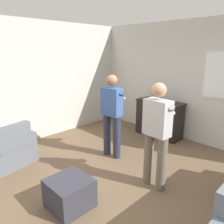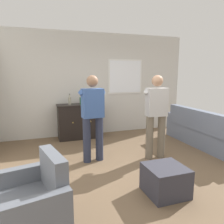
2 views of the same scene
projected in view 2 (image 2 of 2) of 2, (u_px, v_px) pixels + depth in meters
name	position (u px, v px, depth m)	size (l,w,h in m)	color
ground	(138.00, 170.00, 3.93)	(10.40, 10.40, 0.00)	brown
wall_back_with_window	(99.00, 84.00, 6.16)	(5.20, 0.15, 2.80)	beige
couch	(204.00, 133.00, 5.10)	(0.57, 2.39, 0.89)	slate
armchair	(34.00, 205.00, 2.39)	(0.82, 1.00, 0.85)	slate
sideboard_cabinet	(80.00, 121.00, 5.79)	(1.18, 0.49, 0.91)	black
bottle_wine_green	(70.00, 101.00, 5.61)	(0.07, 0.07, 0.28)	gray
bottle_liquor_amber	(81.00, 101.00, 5.65)	(0.08, 0.08, 0.26)	#1E4C23
ottoman	(165.00, 180.00, 3.13)	(0.55, 0.55, 0.41)	#33333D
person_standing_left	(93.00, 114.00, 4.19)	(0.56, 0.49, 1.68)	#282D42
person_standing_right	(156.00, 113.00, 4.34)	(0.56, 0.49, 1.68)	#6B6051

